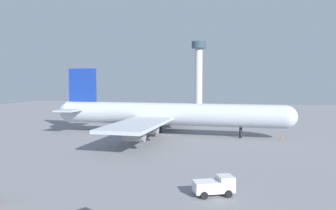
{
  "coord_description": "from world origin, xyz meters",
  "views": [
    {
      "loc": [
        20.99,
        -82.85,
        13.95
      ],
      "look_at": [
        0.0,
        0.0,
        7.74
      ],
      "focal_mm": 36.02,
      "sensor_mm": 36.0,
      "label": 1
    }
  ],
  "objects": [
    {
      "name": "safety_cone_nose",
      "position": [
        27.93,
        1.91,
        0.34
      ],
      "size": [
        0.48,
        0.48,
        0.68
      ],
      "primitive_type": "cone",
      "color": "orange",
      "rests_on": "ground_plane"
    },
    {
      "name": "ground_plane",
      "position": [
        0.0,
        0.0,
        0.0
      ],
      "size": [
        248.24,
        248.24,
        0.0
      ],
      "primitive_type": "plane",
      "color": "gray"
    },
    {
      "name": "cargo_airplane",
      "position": [
        -0.45,
        0.0,
        5.33
      ],
      "size": [
        62.06,
        55.29,
        17.21
      ],
      "color": "silver",
      "rests_on": "ground_plane"
    },
    {
      "name": "maintenance_van",
      "position": [
        -14.41,
        27.58,
        1.11
      ],
      "size": [
        5.29,
        4.36,
        2.2
      ],
      "color": "#B21E19",
      "rests_on": "ground_plane"
    },
    {
      "name": "control_tower",
      "position": [
        -11.42,
        121.06,
        22.55
      ],
      "size": [
        8.64,
        8.64,
        37.61
      ],
      "color": "silver",
      "rests_on": "ground_plane"
    },
    {
      "name": "baggage_tug",
      "position": [
        16.68,
        -42.48,
        1.2
      ],
      "size": [
        5.35,
        4.07,
        2.33
      ],
      "color": "silver",
      "rests_on": "ground_plane"
    }
  ]
}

